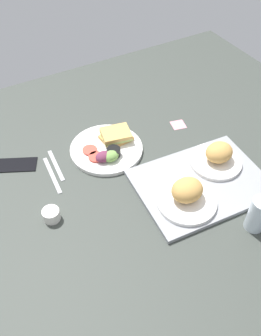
# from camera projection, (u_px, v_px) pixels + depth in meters

# --- Properties ---
(ground_plane) EXTENTS (1.90, 1.50, 0.03)m
(ground_plane) POSITION_uv_depth(u_px,v_px,m) (131.00, 171.00, 1.34)
(ground_plane) COLOR #383D38
(serving_tray) EXTENTS (0.47, 0.36, 0.02)m
(serving_tray) POSITION_uv_depth(u_px,v_px,m) (201.00, 183.00, 1.27)
(serving_tray) COLOR gray
(serving_tray) RESTS_ON ground_plane
(bread_plate_near) EXTENTS (0.19, 0.19, 0.08)m
(bread_plate_near) POSITION_uv_depth(u_px,v_px,m) (217.00, 156.00, 1.31)
(bread_plate_near) COLOR white
(bread_plate_near) RESTS_ON serving_tray
(bread_plate_far) EXTENTS (0.20, 0.20, 0.09)m
(bread_plate_far) POSITION_uv_depth(u_px,v_px,m) (187.00, 195.00, 1.18)
(bread_plate_far) COLOR white
(bread_plate_far) RESTS_ON serving_tray
(plate_with_salad) EXTENTS (0.28, 0.28, 0.05)m
(plate_with_salad) POSITION_uv_depth(u_px,v_px,m) (108.00, 147.00, 1.38)
(plate_with_salad) COLOR white
(plate_with_salad) RESTS_ON ground_plane
(drinking_glass) EXTENTS (0.06, 0.06, 0.12)m
(drinking_glass) POSITION_uv_depth(u_px,v_px,m) (258.00, 214.00, 1.11)
(drinking_glass) COLOR silver
(drinking_glass) RESTS_ON ground_plane
(espresso_cup) EXTENTS (0.06, 0.06, 0.04)m
(espresso_cup) POSITION_uv_depth(u_px,v_px,m) (51.00, 215.00, 1.16)
(espresso_cup) COLOR silver
(espresso_cup) RESTS_ON ground_plane
(fork) EXTENTS (0.03, 0.17, 0.01)m
(fork) POSITION_uv_depth(u_px,v_px,m) (56.00, 165.00, 1.34)
(fork) COLOR #B7B7BC
(fork) RESTS_ON ground_plane
(knife) EXTENTS (0.03, 0.19, 0.01)m
(knife) POSITION_uv_depth(u_px,v_px,m) (52.00, 175.00, 1.31)
(knife) COLOR #B7B7BC
(knife) RESTS_ON ground_plane
(cell_phone) EXTENTS (0.16, 0.13, 0.01)m
(cell_phone) POSITION_uv_depth(u_px,v_px,m) (17.00, 164.00, 1.34)
(cell_phone) COLOR black
(cell_phone) RESTS_ON ground_plane
(sticky_note) EXTENTS (0.07, 0.07, 0.00)m
(sticky_note) POSITION_uv_depth(u_px,v_px,m) (178.00, 125.00, 1.51)
(sticky_note) COLOR pink
(sticky_note) RESTS_ON ground_plane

